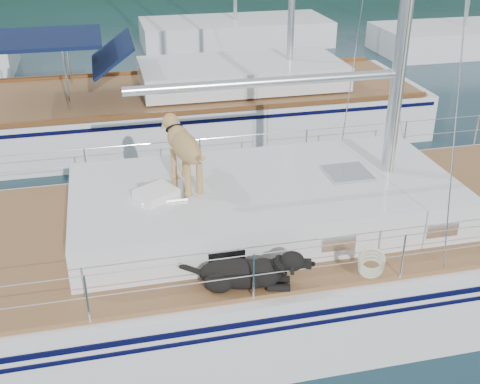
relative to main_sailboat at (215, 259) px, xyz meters
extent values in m
plane|color=black|center=(-0.09, 0.00, -0.68)|extent=(120.00, 120.00, 0.00)
cube|color=white|center=(-0.09, 0.00, -0.18)|extent=(12.00, 3.80, 1.40)
cube|color=#92623A|center=(-0.09, 0.00, 0.55)|extent=(11.52, 3.50, 0.06)
cube|color=white|center=(0.71, 0.00, 0.86)|extent=(5.20, 2.50, 0.55)
cylinder|color=silver|center=(0.71, 0.00, 2.53)|extent=(3.60, 0.12, 0.12)
cylinder|color=silver|center=(-0.09, -1.74, 1.14)|extent=(10.56, 0.01, 0.01)
cylinder|color=silver|center=(-0.09, 1.75, 1.14)|extent=(10.56, 0.01, 0.01)
cube|color=#1B2BAB|center=(-0.32, 1.39, 0.61)|extent=(0.70, 0.52, 0.05)
cube|color=white|center=(-0.77, -0.13, 1.20)|extent=(0.62, 0.59, 0.12)
torus|color=beige|center=(1.47, -1.84, 0.94)|extent=(0.41, 0.25, 0.39)
cube|color=white|center=(0.76, 6.70, -0.23)|extent=(11.00, 3.50, 1.30)
cube|color=#92623A|center=(0.76, 6.70, 0.42)|extent=(10.56, 3.29, 0.06)
cube|color=white|center=(1.96, 6.70, 0.77)|extent=(4.80, 2.30, 0.55)
cube|color=#0F1B3F|center=(-2.44, 6.70, 1.82)|extent=(2.40, 2.30, 0.08)
cube|color=white|center=(3.91, 16.00, -0.28)|extent=(7.20, 3.00, 1.10)
cube|color=white|center=(11.91, 13.00, -0.28)|extent=(6.40, 3.00, 1.10)
camera|label=1|loc=(-1.29, -7.10, 4.67)|focal=45.00mm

